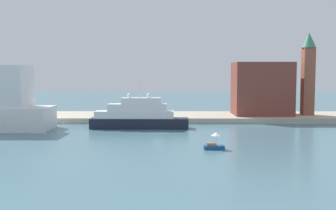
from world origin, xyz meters
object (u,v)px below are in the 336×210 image
at_px(small_motorboat, 214,143).
at_px(parked_car, 109,114).
at_px(bell_tower, 308,70).
at_px(mooring_bollard, 158,116).
at_px(person_figure, 121,114).
at_px(large_yacht, 138,116).
at_px(harbor_building, 262,89).

distance_m(small_motorboat, parked_car, 47.78).
xyz_separation_m(bell_tower, mooring_bollard, (-41.78, -7.58, -12.18)).
relative_size(person_figure, mooring_bollard, 2.36).
bearing_deg(parked_car, small_motorboat, -59.08).
bearing_deg(bell_tower, large_yacht, -158.81).
xyz_separation_m(bell_tower, person_figure, (-51.72, -5.44, -11.75)).
distance_m(parked_car, person_figure, 4.29).
bearing_deg(large_yacht, parked_car, 122.12).
height_order(large_yacht, bell_tower, bell_tower).
bearing_deg(person_figure, parked_car, 149.91).
xyz_separation_m(bell_tower, parked_car, (-55.42, -3.30, -11.99)).
bearing_deg(large_yacht, person_figure, 113.70).
bearing_deg(bell_tower, mooring_bollard, -169.72).
bearing_deg(large_yacht, harbor_building, 28.71).
distance_m(small_motorboat, mooring_bollard, 38.29).
bearing_deg(parked_car, bell_tower, 3.41).
bearing_deg(small_motorboat, person_figure, 118.23).
xyz_separation_m(harbor_building, bell_tower, (12.78, -0.40, 5.17)).
relative_size(bell_tower, parked_car, 5.77).
height_order(harbor_building, mooring_bollard, harbor_building).
bearing_deg(person_figure, mooring_bollard, -12.13).
relative_size(small_motorboat, bell_tower, 0.15).
relative_size(parked_car, mooring_bollard, 5.48).
bearing_deg(bell_tower, person_figure, -173.99).
relative_size(small_motorboat, mooring_bollard, 4.85).
xyz_separation_m(parked_car, mooring_bollard, (13.63, -4.28, -0.19)).
relative_size(small_motorboat, parked_car, 0.89).
xyz_separation_m(harbor_building, parked_car, (-42.64, -3.70, -6.82)).
bearing_deg(parked_car, person_figure, -30.09).
xyz_separation_m(small_motorboat, parked_car, (-24.55, 40.98, 0.91)).
bearing_deg(large_yacht, small_motorboat, -59.76).
distance_m(parked_car, mooring_bollard, 14.29).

